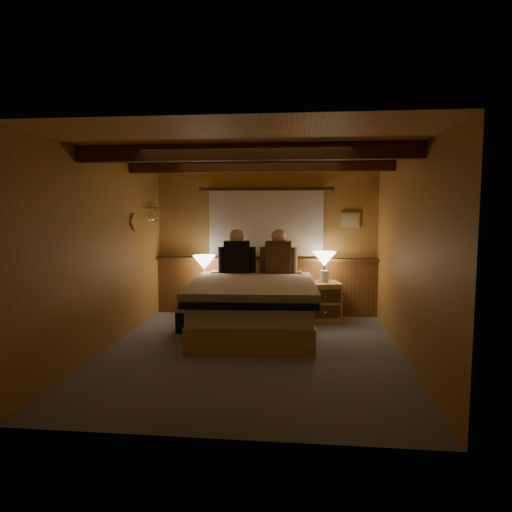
# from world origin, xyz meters

# --- Properties ---
(floor) EXTENTS (4.20, 4.20, 0.00)m
(floor) POSITION_xyz_m (0.00, 0.00, 0.00)
(floor) COLOR slate
(floor) RESTS_ON ground
(ceiling) EXTENTS (4.20, 4.20, 0.00)m
(ceiling) POSITION_xyz_m (0.00, 0.00, 2.40)
(ceiling) COLOR tan
(ceiling) RESTS_ON wall_back
(wall_back) EXTENTS (3.60, 0.00, 3.60)m
(wall_back) POSITION_xyz_m (0.00, 2.10, 1.20)
(wall_back) COLOR #B38840
(wall_back) RESTS_ON floor
(wall_left) EXTENTS (0.00, 4.20, 4.20)m
(wall_left) POSITION_xyz_m (-1.80, 0.00, 1.20)
(wall_left) COLOR #B38840
(wall_left) RESTS_ON floor
(wall_right) EXTENTS (0.00, 4.20, 4.20)m
(wall_right) POSITION_xyz_m (1.80, 0.00, 1.20)
(wall_right) COLOR #B38840
(wall_right) RESTS_ON floor
(wall_front) EXTENTS (3.60, 0.00, 3.60)m
(wall_front) POSITION_xyz_m (0.00, -2.10, 1.20)
(wall_front) COLOR #B38840
(wall_front) RESTS_ON floor
(wainscot) EXTENTS (3.60, 0.23, 0.94)m
(wainscot) POSITION_xyz_m (0.00, 2.04, 0.49)
(wainscot) COLOR brown
(wainscot) RESTS_ON wall_back
(curtain_window) EXTENTS (2.18, 0.09, 1.11)m
(curtain_window) POSITION_xyz_m (0.00, 2.03, 1.52)
(curtain_window) COLOR #4B2712
(curtain_window) RESTS_ON wall_back
(ceiling_beams) EXTENTS (3.60, 1.65, 0.16)m
(ceiling_beams) POSITION_xyz_m (0.00, 0.15, 2.31)
(ceiling_beams) COLOR #4B2712
(ceiling_beams) RESTS_ON ceiling
(coat_rail) EXTENTS (0.05, 0.55, 0.24)m
(coat_rail) POSITION_xyz_m (-1.72, 1.58, 1.67)
(coat_rail) COLOR silver
(coat_rail) RESTS_ON wall_left
(framed_print) EXTENTS (0.30, 0.04, 0.25)m
(framed_print) POSITION_xyz_m (1.35, 2.08, 1.55)
(framed_print) COLOR tan
(framed_print) RESTS_ON wall_back
(bed) EXTENTS (1.79, 2.25, 0.74)m
(bed) POSITION_xyz_m (-0.08, 0.90, 0.38)
(bed) COLOR tan
(bed) RESTS_ON floor
(nightstand_left) EXTENTS (0.55, 0.51, 0.52)m
(nightstand_left) POSITION_xyz_m (-0.92, 1.76, 0.26)
(nightstand_left) COLOR tan
(nightstand_left) RESTS_ON floor
(nightstand_right) EXTENTS (0.63, 0.59, 0.60)m
(nightstand_right) POSITION_xyz_m (0.90, 1.73, 0.30)
(nightstand_right) COLOR tan
(nightstand_right) RESTS_ON floor
(lamp_left) EXTENTS (0.36, 0.36, 0.48)m
(lamp_left) POSITION_xyz_m (-0.96, 1.76, 0.85)
(lamp_left) COLOR silver
(lamp_left) RESTS_ON nightstand_left
(lamp_right) EXTENTS (0.36, 0.36, 0.47)m
(lamp_right) POSITION_xyz_m (0.94, 1.72, 0.93)
(lamp_right) COLOR silver
(lamp_right) RESTS_ON nightstand_right
(person_left) EXTENTS (0.59, 0.28, 0.71)m
(person_left) POSITION_xyz_m (-0.42, 1.67, 1.02)
(person_left) COLOR black
(person_left) RESTS_ON bed
(person_right) EXTENTS (0.59, 0.24, 0.71)m
(person_right) POSITION_xyz_m (0.23, 1.71, 1.02)
(person_right) COLOR #4A331D
(person_right) RESTS_ON bed
(duffel_bag) EXTENTS (0.51, 0.32, 0.35)m
(duffel_bag) POSITION_xyz_m (-0.91, 0.85, 0.15)
(duffel_bag) COLOR black
(duffel_bag) RESTS_ON floor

